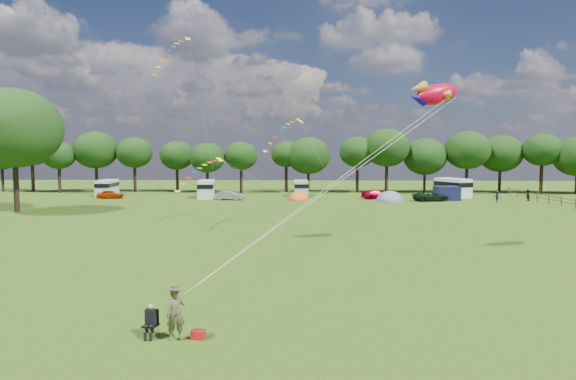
{
  "coord_description": "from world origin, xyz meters",
  "views": [
    {
      "loc": [
        1.03,
        -22.62,
        6.34
      ],
      "look_at": [
        0.0,
        8.0,
        4.0
      ],
      "focal_mm": 30.0,
      "sensor_mm": 36.0,
      "label": 1
    }
  ],
  "objects_px": {
    "campervan_a": "(107,187)",
    "campervan_c": "(301,188)",
    "tent_orange": "(299,200)",
    "campervan_d": "(453,187)",
    "walker_a": "(527,195)",
    "car_d": "(431,196)",
    "campervan_b": "(206,188)",
    "big_tree": "(14,128)",
    "car_b": "(229,195)",
    "car_c": "(376,195)",
    "tent_greyblue": "(390,201)",
    "car_a": "(110,194)",
    "camp_chair": "(151,317)",
    "fish_kite": "(433,94)",
    "kite_flyer": "(176,315)",
    "walker_b": "(497,197)"
  },
  "relations": [
    {
      "from": "big_tree",
      "to": "tent_orange",
      "type": "relative_size",
      "value": 3.83
    },
    {
      "from": "campervan_c",
      "to": "campervan_d",
      "type": "distance_m",
      "value": 21.95
    },
    {
      "from": "big_tree",
      "to": "car_c",
      "type": "bearing_deg",
      "value": 21.71
    },
    {
      "from": "car_a",
      "to": "walker_b",
      "type": "distance_m",
      "value": 52.09
    },
    {
      "from": "kite_flyer",
      "to": "walker_b",
      "type": "height_order",
      "value": "kite_flyer"
    },
    {
      "from": "campervan_b",
      "to": "walker_a",
      "type": "xyz_separation_m",
      "value": [
        43.62,
        -2.99,
        -0.58
      ]
    },
    {
      "from": "campervan_b",
      "to": "kite_flyer",
      "type": "height_order",
      "value": "campervan_b"
    },
    {
      "from": "car_a",
      "to": "car_d",
      "type": "distance_m",
      "value": 44.12
    },
    {
      "from": "campervan_d",
      "to": "tent_orange",
      "type": "height_order",
      "value": "campervan_d"
    },
    {
      "from": "campervan_a",
      "to": "campervan_c",
      "type": "bearing_deg",
      "value": -92.71
    },
    {
      "from": "campervan_a",
      "to": "walker_a",
      "type": "height_order",
      "value": "campervan_a"
    },
    {
      "from": "campervan_b",
      "to": "car_a",
      "type": "bearing_deg",
      "value": 88.66
    },
    {
      "from": "car_d",
      "to": "campervan_b",
      "type": "height_order",
      "value": "campervan_b"
    },
    {
      "from": "car_a",
      "to": "camp_chair",
      "type": "xyz_separation_m",
      "value": [
        21.92,
        -50.16,
        0.11
      ]
    },
    {
      "from": "car_d",
      "to": "campervan_a",
      "type": "relative_size",
      "value": 0.94
    },
    {
      "from": "camp_chair",
      "to": "fish_kite",
      "type": "distance_m",
      "value": 22.64
    },
    {
      "from": "campervan_a",
      "to": "car_d",
      "type": "bearing_deg",
      "value": -101.82
    },
    {
      "from": "car_b",
      "to": "camp_chair",
      "type": "relative_size",
      "value": 3.0
    },
    {
      "from": "fish_kite",
      "to": "tent_orange",
      "type": "bearing_deg",
      "value": 82.72
    },
    {
      "from": "tent_greyblue",
      "to": "fish_kite",
      "type": "distance_m",
      "value": 33.68
    },
    {
      "from": "car_b",
      "to": "campervan_a",
      "type": "relative_size",
      "value": 0.7
    },
    {
      "from": "car_b",
      "to": "walker_a",
      "type": "xyz_separation_m",
      "value": [
        39.85,
        -0.08,
        0.14
      ]
    },
    {
      "from": "campervan_c",
      "to": "walker_b",
      "type": "relative_size",
      "value": 3.06
    },
    {
      "from": "campervan_a",
      "to": "camp_chair",
      "type": "relative_size",
      "value": 4.28
    },
    {
      "from": "car_d",
      "to": "walker_b",
      "type": "xyz_separation_m",
      "value": [
        7.87,
        -1.94,
        0.13
      ]
    },
    {
      "from": "car_d",
      "to": "car_b",
      "type": "bearing_deg",
      "value": 77.53
    },
    {
      "from": "campervan_b",
      "to": "camp_chair",
      "type": "distance_m",
      "value": 52.4
    },
    {
      "from": "camp_chair",
      "to": "car_b",
      "type": "bearing_deg",
      "value": 108.76
    },
    {
      "from": "tent_orange",
      "to": "campervan_d",
      "type": "bearing_deg",
      "value": 14.56
    },
    {
      "from": "car_d",
      "to": "tent_orange",
      "type": "distance_m",
      "value": 17.6
    },
    {
      "from": "campervan_b",
      "to": "walker_a",
      "type": "distance_m",
      "value": 43.73
    },
    {
      "from": "campervan_d",
      "to": "campervan_c",
      "type": "bearing_deg",
      "value": 63.81
    },
    {
      "from": "campervan_b",
      "to": "kite_flyer",
      "type": "relative_size",
      "value": 3.02
    },
    {
      "from": "car_a",
      "to": "fish_kite",
      "type": "relative_size",
      "value": 0.95
    },
    {
      "from": "big_tree",
      "to": "car_b",
      "type": "xyz_separation_m",
      "value": [
        20.88,
        14.16,
        -8.39
      ]
    },
    {
      "from": "campervan_b",
      "to": "camp_chair",
      "type": "xyz_separation_m",
      "value": [
        8.65,
        -51.67,
        -0.64
      ]
    },
    {
      "from": "campervan_a",
      "to": "car_a",
      "type": "bearing_deg",
      "value": -157.39
    },
    {
      "from": "car_a",
      "to": "campervan_b",
      "type": "relative_size",
      "value": 0.68
    },
    {
      "from": "kite_flyer",
      "to": "car_d",
      "type": "bearing_deg",
      "value": 42.68
    },
    {
      "from": "car_a",
      "to": "walker_a",
      "type": "bearing_deg",
      "value": -101.88
    },
    {
      "from": "car_b",
      "to": "fish_kite",
      "type": "distance_m",
      "value": 39.19
    },
    {
      "from": "campervan_c",
      "to": "tent_orange",
      "type": "relative_size",
      "value": 1.39
    },
    {
      "from": "campervan_d",
      "to": "tent_greyblue",
      "type": "height_order",
      "value": "campervan_d"
    },
    {
      "from": "car_b",
      "to": "walker_a",
      "type": "relative_size",
      "value": 2.31
    },
    {
      "from": "campervan_a",
      "to": "walker_b",
      "type": "height_order",
      "value": "campervan_a"
    },
    {
      "from": "car_c",
      "to": "car_d",
      "type": "distance_m",
      "value": 7.38
    },
    {
      "from": "campervan_d",
      "to": "car_d",
      "type": "bearing_deg",
      "value": 118.1
    },
    {
      "from": "car_c",
      "to": "campervan_a",
      "type": "distance_m",
      "value": 39.33
    },
    {
      "from": "tent_orange",
      "to": "fish_kite",
      "type": "bearing_deg",
      "value": -74.69
    },
    {
      "from": "car_d",
      "to": "camp_chair",
      "type": "relative_size",
      "value": 4.02
    }
  ]
}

